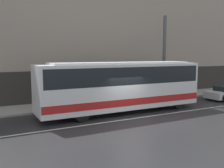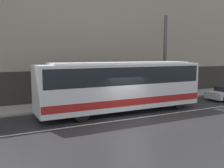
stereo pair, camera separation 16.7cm
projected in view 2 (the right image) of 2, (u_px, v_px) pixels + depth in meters
The scene contains 7 objects.
ground_plane at pixel (131, 119), 15.29m from camera, with size 60.00×60.00×0.00m, color #262628.
sidewalk at pixel (95, 103), 20.18m from camera, with size 60.00×3.09×0.14m.
building_facade at pixel (87, 41), 21.09m from camera, with size 60.00×0.35×10.63m.
lane_stripe at pixel (131, 119), 15.29m from camera, with size 54.00×0.14×0.01m.
transit_bus at pixel (122, 84), 16.92m from camera, with size 11.50×2.52×3.43m.
utility_pole_near at pixel (165, 57), 21.67m from camera, with size 0.29×0.29×7.12m.
pedestrian_waiting at pixel (112, 93), 19.69m from camera, with size 0.36×0.36×1.66m.
Camera 2 is at (-7.93, -12.72, 3.87)m, focal length 40.00 mm.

